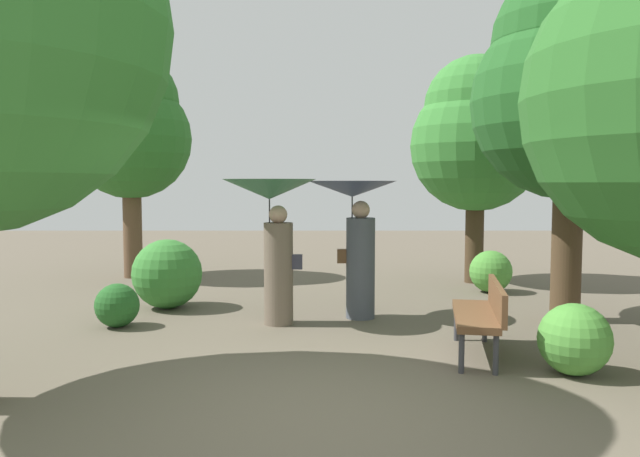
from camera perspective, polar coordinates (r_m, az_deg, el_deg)
The scene contains 11 objects.
ground_plane at distance 5.47m, azimuth 0.03°, elevation -16.62°, with size 40.00×40.00×0.00m, color brown.
person_left at distance 8.47m, azimuth -4.43°, elevation 1.01°, with size 1.28×1.28×2.00m.
person_right at distance 8.85m, azimuth 3.27°, elevation 0.74°, with size 1.28×1.28×1.98m.
park_bench at distance 7.20m, azimuth 14.71°, elevation -7.41°, with size 0.75×1.56×0.83m.
tree_near_right at distance 9.39m, azimuth 22.14°, elevation 12.33°, with size 2.72×2.72×4.98m.
tree_mid_left at distance 13.28m, azimuth -17.13°, elevation 8.93°, with size 2.45×2.45×4.59m.
tree_far_back at distance 12.41m, azimuth 14.18°, elevation 8.44°, with size 2.54×2.54×4.39m.
bush_path_left at distance 11.42m, azimuth 15.43°, elevation -3.84°, with size 0.75×0.75×0.75m, color #4C9338.
bush_path_right at distance 8.83m, azimuth -18.24°, elevation -6.75°, with size 0.59×0.59×0.59m, color #235B23.
bush_behind_bench at distance 9.89m, azimuth -13.95°, elevation -4.08°, with size 1.08×1.08×1.08m, color #387F33.
bush_far_side at distance 6.86m, azimuth 22.38°, elevation -9.43°, with size 0.73×0.73×0.73m, color #4C9338.
Camera 1 is at (-0.01, -5.11, 1.95)m, focal length 34.70 mm.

